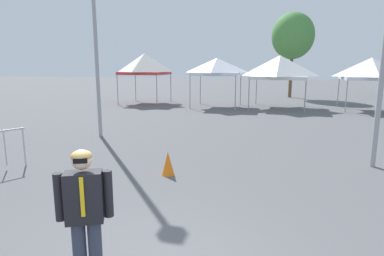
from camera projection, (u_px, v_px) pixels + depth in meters
The scene contains 8 objects.
canopy_tent_behind_center at pixel (145, 64), 23.73m from camera, with size 3.17×3.17×3.63m.
canopy_tent_far_right at pixel (217, 67), 21.49m from camera, with size 3.06×3.06×3.23m.
canopy_tent_behind_right at pixel (280, 67), 20.95m from camera, with size 3.77×3.77×3.39m.
canopy_tent_right_of_center at pixel (371, 69), 19.74m from camera, with size 3.22×3.22×3.22m.
person_foreground at pixel (85, 212), 3.76m from camera, with size 0.60×0.40×1.78m.
light_pole_opposite_side at pixel (94, 10), 11.82m from camera, with size 0.36×0.36×8.28m.
tree_behind_tents_left at pixel (293, 36), 27.65m from camera, with size 3.56×3.56×7.21m.
traffic_cone_lot_center at pixel (168, 163), 8.13m from camera, with size 0.32×0.32×0.60m, color orange.
Camera 1 is at (1.59, -3.28, 2.70)m, focal length 30.36 mm.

